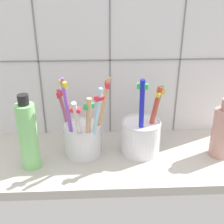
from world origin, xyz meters
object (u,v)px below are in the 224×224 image
(toothbrush_cup_left, at_px, (83,136))
(toothbrush_cup_right, at_px, (141,135))
(ceramic_vase, at_px, (223,131))
(soap_bottle, at_px, (28,135))

(toothbrush_cup_left, relative_size, toothbrush_cup_right, 1.02)
(toothbrush_cup_right, relative_size, ceramic_vase, 1.37)
(soap_bottle, bearing_deg, ceramic_vase, 3.36)
(toothbrush_cup_left, relative_size, ceramic_vase, 1.40)
(toothbrush_cup_right, height_order, ceramic_vase, toothbrush_cup_right)
(toothbrush_cup_right, bearing_deg, toothbrush_cup_left, -178.88)
(ceramic_vase, bearing_deg, toothbrush_cup_left, 176.66)
(soap_bottle, bearing_deg, toothbrush_cup_right, 10.61)
(toothbrush_cup_left, height_order, toothbrush_cup_right, toothbrush_cup_left)
(ceramic_vase, relative_size, soap_bottle, 0.83)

